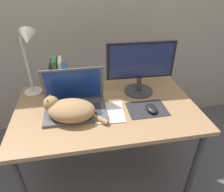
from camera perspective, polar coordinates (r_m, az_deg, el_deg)
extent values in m
cube|color=#93704C|center=(1.36, -1.56, -3.38)|extent=(1.20, 0.73, 0.03)
cylinder|color=#38383D|center=(1.56, 22.32, -18.80)|extent=(0.04, 0.04, 0.71)
cylinder|color=#38383D|center=(1.86, -20.20, -8.53)|extent=(0.04, 0.04, 0.71)
cylinder|color=#38383D|center=(1.96, 13.37, -5.04)|extent=(0.04, 0.04, 0.71)
cube|color=#4C4C51|center=(1.31, -10.29, -4.21)|extent=(0.39, 0.26, 0.02)
cube|color=#28282D|center=(1.29, -10.32, -4.19)|extent=(0.32, 0.13, 0.00)
cube|color=#4C4C51|center=(1.32, -10.96, 3.14)|extent=(0.39, 0.06, 0.25)
cube|color=navy|center=(1.32, -10.96, 3.01)|extent=(0.35, 0.05, 0.22)
ellipsoid|color=#99754C|center=(1.23, -11.44, -4.03)|extent=(0.32, 0.25, 0.12)
sphere|color=#99754C|center=(1.27, -16.95, -2.11)|extent=(0.10, 0.10, 0.10)
cone|color=#99754C|center=(1.28, -17.22, -0.08)|extent=(0.04, 0.04, 0.03)
cone|color=#99754C|center=(1.24, -17.91, -1.40)|extent=(0.04, 0.04, 0.03)
cylinder|color=#99754C|center=(1.22, -3.84, -6.43)|extent=(0.12, 0.12, 0.03)
cylinder|color=#333338|center=(1.52, 7.56, 1.49)|extent=(0.21, 0.21, 0.01)
cylinder|color=#333338|center=(1.49, 7.72, 3.46)|extent=(0.04, 0.04, 0.11)
cube|color=black|center=(1.41, 8.26, 10.03)|extent=(0.48, 0.04, 0.26)
cube|color=navy|center=(1.40, 8.43, 9.84)|extent=(0.44, 0.02, 0.23)
cube|color=#232328|center=(1.34, 9.98, -3.68)|extent=(0.26, 0.19, 0.00)
ellipsoid|color=black|center=(1.32, 11.19, -3.42)|extent=(0.07, 0.11, 0.03)
cube|color=#232328|center=(1.53, -16.43, 5.28)|extent=(0.03, 0.16, 0.23)
cube|color=#387A42|center=(1.52, -15.42, 5.90)|extent=(0.04, 0.15, 0.26)
cube|color=beige|center=(1.52, -14.27, 5.82)|extent=(0.03, 0.15, 0.25)
cube|color=#285B93|center=(1.53, -13.07, 5.20)|extent=(0.03, 0.14, 0.20)
cylinder|color=beige|center=(1.60, -21.46, 1.10)|extent=(0.13, 0.13, 0.01)
cylinder|color=beige|center=(1.51, -23.02, 7.88)|extent=(0.02, 0.02, 0.40)
cone|color=beige|center=(1.40, -23.04, 14.96)|extent=(0.11, 0.13, 0.14)
cube|color=silver|center=(1.29, -0.72, -4.67)|extent=(0.20, 0.23, 0.01)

